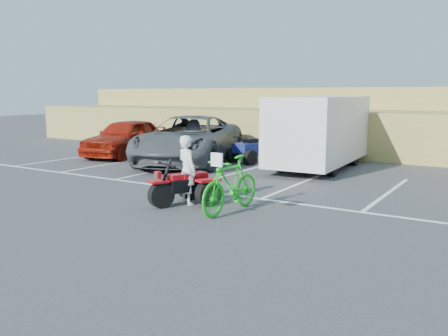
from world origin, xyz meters
The scene contains 11 objects.
ground centered at (0.00, 0.00, 0.00)m, with size 100.00×100.00×0.00m, color #3B3B3D.
parking_stripes centered at (0.87, 4.07, 0.00)m, with size 28.00×5.16×0.01m.
grass_embankment centered at (0.00, 15.48, 1.42)m, with size 40.00×8.50×3.10m.
red_trike_atv centered at (-1.39, 0.75, 0.00)m, with size 1.28×1.71×1.11m, color #AA0911, non-canonical shape.
rider centered at (-1.33, 0.89, 0.88)m, with size 0.64×0.42×1.76m, color white.
green_dirt_bike centered at (0.04, 0.76, 0.67)m, with size 0.63×2.22×1.33m, color #14BF19.
grey_pickup centered at (-5.59, 6.79, 0.95)m, with size 3.15×6.83×1.90m, color #474B4F.
red_car centered at (-9.34, 7.09, 0.84)m, with size 1.98×4.91×1.67m, color maroon.
cargo_trailer centered at (-0.61, 8.23, 1.45)m, with size 2.56×5.83×2.67m.
quad_atv_blue centered at (-3.56, 8.27, 0.00)m, with size 1.25×1.68×1.09m, color navy, non-canonical shape.
quad_atv_green centered at (-0.86, 8.54, 0.00)m, with size 1.21×1.62×1.06m, color #175413, non-canonical shape.
Camera 1 is at (5.75, -8.62, 2.79)m, focal length 38.00 mm.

